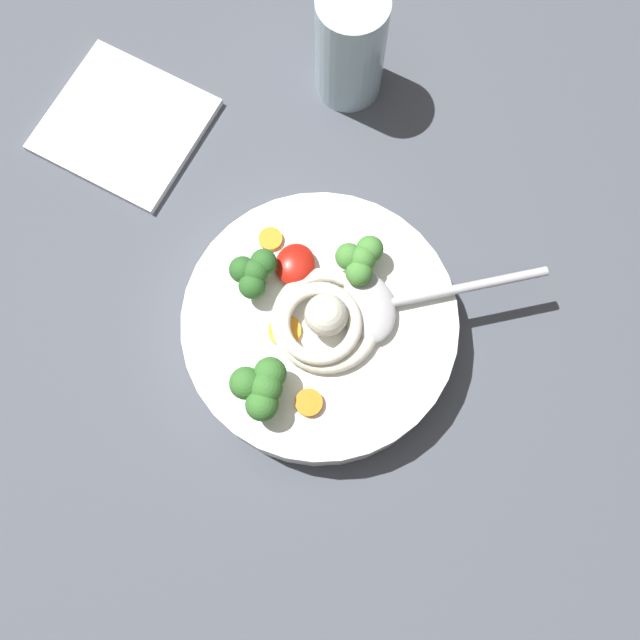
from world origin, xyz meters
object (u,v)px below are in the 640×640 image
at_px(folded_napkin, 124,125).
at_px(soup_bowl, 320,327).
at_px(soup_spoon, 385,304).
at_px(drinking_glass, 350,46).
at_px(noodle_pile, 324,320).

bearing_deg(folded_napkin, soup_bowl, 56.24).
height_order(soup_spoon, folded_napkin, soup_spoon).
xyz_separation_m(drinking_glass, folded_napkin, (0.10, -0.19, -0.05)).
distance_m(soup_spoon, drinking_glass, 0.24).
bearing_deg(soup_spoon, soup_bowl, 180.00).
bearing_deg(noodle_pile, folded_napkin, -123.73).
distance_m(soup_bowl, noodle_pile, 0.04).
height_order(noodle_pile, drinking_glass, drinking_glass).
xyz_separation_m(soup_bowl, drinking_glass, (-0.25, -0.03, 0.03)).
relative_size(soup_bowl, soup_spoon, 1.34).
xyz_separation_m(soup_bowl, soup_spoon, (-0.02, 0.05, 0.03)).
distance_m(drinking_glass, folded_napkin, 0.22).
height_order(soup_spoon, drinking_glass, drinking_glass).
bearing_deg(soup_spoon, folded_napkin, 129.09).
bearing_deg(drinking_glass, soup_spoon, 20.02).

